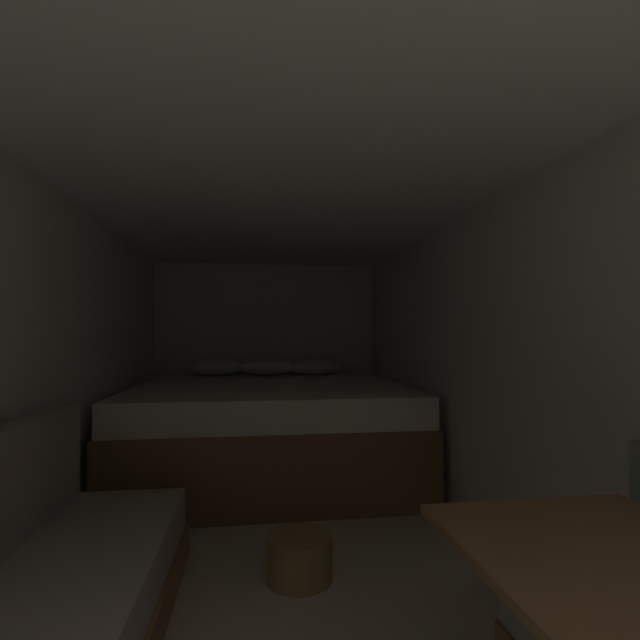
% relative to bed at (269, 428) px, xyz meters
% --- Properties ---
extents(ground_plane, '(7.24, 7.24, 0.00)m').
position_rel_bed_xyz_m(ground_plane, '(0.00, -1.55, -0.40)').
color(ground_plane, beige).
extents(wall_back, '(2.48, 0.05, 1.97)m').
position_rel_bed_xyz_m(wall_back, '(0.00, 1.09, 0.59)').
color(wall_back, silver).
rests_on(wall_back, ground).
extents(wall_left, '(0.05, 5.24, 1.97)m').
position_rel_bed_xyz_m(wall_left, '(-1.22, -1.55, 0.59)').
color(wall_left, silver).
rests_on(wall_left, ground).
extents(wall_right, '(0.05, 5.24, 1.97)m').
position_rel_bed_xyz_m(wall_right, '(1.22, -1.55, 0.59)').
color(wall_right, silver).
rests_on(wall_right, ground).
extents(ceiling_slab, '(2.48, 5.24, 0.05)m').
position_rel_bed_xyz_m(ceiling_slab, '(0.00, -1.55, 1.60)').
color(ceiling_slab, white).
rests_on(ceiling_slab, wall_left).
extents(bed, '(2.26, 2.08, 0.95)m').
position_rel_bed_xyz_m(bed, '(0.00, 0.00, 0.00)').
color(bed, brown).
rests_on(bed, ground).
extents(dinette_table, '(0.64, 0.70, 0.71)m').
position_rel_bed_xyz_m(dinette_table, '(0.67, -3.09, 0.22)').
color(dinette_table, brown).
rests_on(dinette_table, ground).
extents(wicker_basket, '(0.32, 0.32, 0.21)m').
position_rel_bed_xyz_m(wicker_basket, '(0.09, -1.75, -0.29)').
color(wicker_basket, olive).
rests_on(wicker_basket, ground).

